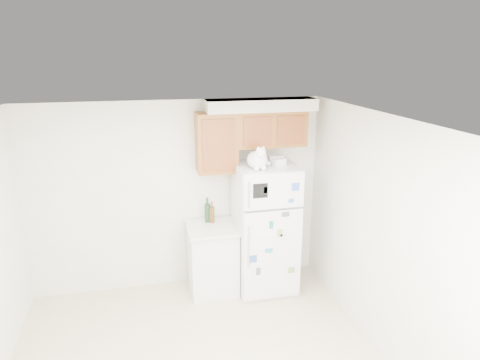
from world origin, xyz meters
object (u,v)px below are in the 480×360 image
object	(u,v)px
storage_box_back	(276,159)
bottle_amber	(212,212)
bottle_green	(208,210)
cat	(258,159)
base_counter	(213,258)
storage_box_front	(279,162)
refrigerator	(265,228)

from	to	relation	value
storage_box_back	bottle_amber	size ratio (longest dim) A/B	0.62
bottle_green	bottle_amber	size ratio (longest dim) A/B	1.15
storage_box_back	cat	bearing A→B (deg)	-145.64
bottle_amber	bottle_green	bearing A→B (deg)	145.56
cat	bottle_green	xyz separation A→B (m)	(-0.58, 0.35, -0.73)
base_counter	storage_box_front	size ratio (longest dim) A/B	6.13
storage_box_front	base_counter	bearing A→B (deg)	155.80
base_counter	cat	world-z (taller)	cat
storage_box_back	bottle_amber	distance (m)	1.07
base_counter	cat	distance (m)	1.48
storage_box_front	bottle_green	xyz separation A→B (m)	(-0.87, 0.26, -0.66)
storage_box_back	bottle_amber	world-z (taller)	storage_box_back
cat	storage_box_front	xyz separation A→B (m)	(0.29, 0.09, -0.07)
cat	bottle_green	size ratio (longest dim) A/B	1.34
base_counter	cat	size ratio (longest dim) A/B	2.06
cat	bottle_amber	distance (m)	0.97
cat	bottle_green	world-z (taller)	cat
base_counter	bottle_amber	world-z (taller)	bottle_amber
base_counter	storage_box_front	world-z (taller)	storage_box_front
storage_box_back	storage_box_front	distance (m)	0.13
cat	bottle_amber	world-z (taller)	cat
refrigerator	bottle_green	bearing A→B (deg)	162.84
storage_box_back	storage_box_front	world-z (taller)	storage_box_back
base_counter	bottle_amber	distance (m)	0.61
refrigerator	storage_box_front	world-z (taller)	storage_box_front
cat	storage_box_front	distance (m)	0.31
storage_box_front	bottle_green	world-z (taller)	storage_box_front
base_counter	storage_box_back	bearing A→B (deg)	0.93
storage_box_front	refrigerator	bearing A→B (deg)	149.14
cat	storage_box_back	xyz separation A→B (m)	(0.29, 0.21, -0.07)
base_counter	storage_box_back	size ratio (longest dim) A/B	5.11
base_counter	storage_box_back	xyz separation A→B (m)	(0.84, 0.01, 1.29)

